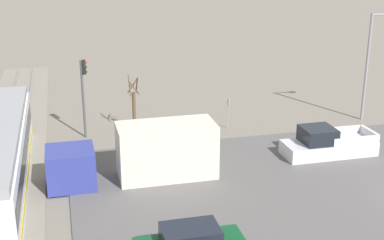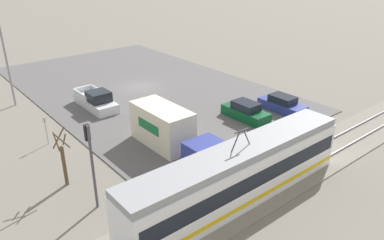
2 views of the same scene
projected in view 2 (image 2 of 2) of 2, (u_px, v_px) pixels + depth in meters
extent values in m
plane|color=slate|center=(141.00, 87.00, 42.14)|extent=(320.00, 320.00, 0.00)
cube|color=#565454|center=(141.00, 87.00, 42.12)|extent=(21.94, 36.49, 0.08)
cube|color=gray|center=(303.00, 163.00, 26.84)|extent=(71.92, 4.40, 0.08)
cube|color=gray|center=(295.00, 158.00, 27.31)|extent=(70.48, 0.10, 0.14)
cube|color=gray|center=(312.00, 166.00, 26.29)|extent=(70.48, 0.10, 0.14)
cube|color=white|center=(239.00, 177.00, 22.31)|extent=(15.99, 2.58, 3.05)
cube|color=black|center=(239.00, 172.00, 22.16)|extent=(15.51, 2.61, 1.02)
cube|color=gold|center=(238.00, 190.00, 22.69)|extent=(15.83, 2.62, 0.29)
cube|color=gray|center=(241.00, 151.00, 21.60)|extent=(15.99, 2.37, 0.44)
cylinder|color=#2D2D33|center=(247.00, 137.00, 21.54)|extent=(0.66, 0.07, 1.15)
cylinder|color=#2D2D33|center=(236.00, 142.00, 21.02)|extent=(0.66, 0.07, 1.15)
cube|color=#2D2D33|center=(242.00, 131.00, 21.06)|extent=(1.10, 0.08, 0.06)
cube|color=navy|center=(207.00, 157.00, 25.41)|extent=(2.52, 2.55, 2.08)
cube|color=beige|center=(162.00, 126.00, 28.92)|extent=(2.52, 5.41, 3.06)
cube|color=#196B38|center=(148.00, 126.00, 28.06)|extent=(0.02, 2.71, 0.76)
cube|color=silver|center=(96.00, 103.00, 36.29)|extent=(2.10, 5.73, 0.88)
cube|color=black|center=(99.00, 96.00, 35.36)|extent=(1.93, 1.95, 0.95)
cube|color=silver|center=(80.00, 95.00, 36.30)|extent=(0.13, 2.87, 0.51)
cube|color=silver|center=(99.00, 91.00, 37.42)|extent=(0.13, 2.87, 0.51)
cube|color=silver|center=(83.00, 89.00, 37.95)|extent=(1.93, 0.23, 0.51)
cube|color=red|center=(75.00, 94.00, 37.72)|extent=(0.14, 0.04, 0.18)
cube|color=navy|center=(282.00, 106.00, 35.51)|extent=(1.83, 4.59, 0.87)
cube|color=black|center=(283.00, 99.00, 35.20)|extent=(1.58, 2.39, 0.64)
cube|color=#0C4723|center=(245.00, 114.00, 33.81)|extent=(1.87, 4.54, 0.91)
cube|color=black|center=(246.00, 106.00, 33.48)|extent=(1.61, 2.36, 0.67)
cylinder|color=#47474C|center=(93.00, 168.00, 21.19)|extent=(0.16, 0.16, 5.32)
cube|color=black|center=(87.00, 133.00, 20.42)|extent=(0.28, 0.22, 0.95)
sphere|color=red|center=(85.00, 127.00, 20.38)|extent=(0.18, 0.18, 0.18)
sphere|color=#3C2C06|center=(86.00, 132.00, 20.51)|extent=(0.18, 0.18, 0.18)
sphere|color=black|center=(87.00, 137.00, 20.64)|extent=(0.18, 0.18, 0.18)
cylinder|color=brown|center=(64.00, 166.00, 23.86)|extent=(0.24, 0.24, 2.78)
cylinder|color=brown|center=(56.00, 142.00, 22.97)|extent=(0.09, 0.79, 1.08)
cylinder|color=brown|center=(62.00, 141.00, 22.90)|extent=(0.95, 0.09, 1.30)
cylinder|color=brown|center=(64.00, 139.00, 23.26)|extent=(0.09, 0.79, 1.08)
cylinder|color=brown|center=(59.00, 138.00, 23.25)|extent=(0.95, 0.09, 1.30)
cylinder|color=gray|center=(8.00, 67.00, 35.60)|extent=(0.20, 0.20, 7.87)
cylinder|color=gray|center=(46.00, 131.00, 29.17)|extent=(0.06, 0.06, 2.26)
cube|color=white|center=(44.00, 120.00, 28.82)|extent=(0.32, 0.02, 0.44)
cube|color=red|center=(44.00, 120.00, 28.83)|extent=(0.31, 0.01, 0.10)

